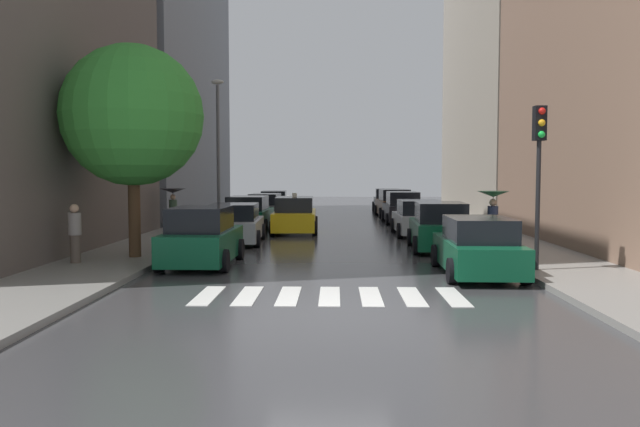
# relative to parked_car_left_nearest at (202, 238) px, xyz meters

# --- Properties ---
(ground_plane) EXTENTS (28.00, 72.00, 0.04)m
(ground_plane) POSITION_rel_parked_car_left_nearest_xyz_m (3.78, 17.67, -0.82)
(ground_plane) COLOR #39393C
(sidewalk_left) EXTENTS (3.00, 72.00, 0.15)m
(sidewalk_left) POSITION_rel_parked_car_left_nearest_xyz_m (-2.72, 17.67, -0.73)
(sidewalk_left) COLOR gray
(sidewalk_left) RESTS_ON ground
(sidewalk_right) EXTENTS (3.00, 72.00, 0.15)m
(sidewalk_right) POSITION_rel_parked_car_left_nearest_xyz_m (10.28, 17.67, -0.73)
(sidewalk_right) COLOR gray
(sidewalk_right) RESTS_ON ground
(crosswalk_stripes) EXTENTS (5.85, 2.20, 0.01)m
(crosswalk_stripes) POSITION_rel_parked_car_left_nearest_xyz_m (3.78, -4.51, -0.79)
(crosswalk_stripes) COLOR silver
(crosswalk_stripes) RESTS_ON ground
(building_left_mid) EXTENTS (6.00, 18.33, 24.49)m
(building_left_mid) POSITION_rel_parked_car_left_nearest_xyz_m (-7.22, 21.03, 11.44)
(building_left_mid) COLOR slate
(building_left_mid) RESTS_ON ground
(building_right_mid) EXTENTS (6.00, 15.81, 19.69)m
(building_right_mid) POSITION_rel_parked_car_left_nearest_xyz_m (14.78, 20.68, 9.04)
(building_right_mid) COLOR #9E9384
(building_right_mid) RESTS_ON ground
(parked_car_left_nearest) EXTENTS (2.03, 4.03, 1.72)m
(parked_car_left_nearest) POSITION_rel_parked_car_left_nearest_xyz_m (0.00, 0.00, 0.00)
(parked_car_left_nearest) COLOR #0C4C2D
(parked_car_left_nearest) RESTS_ON ground
(parked_car_left_second) EXTENTS (2.31, 4.27, 1.53)m
(parked_car_left_second) POSITION_rel_parked_car_left_nearest_xyz_m (0.03, 5.82, -0.08)
(parked_car_left_second) COLOR #B2B7BF
(parked_car_left_second) RESTS_ON ground
(parked_car_left_third) EXTENTS (2.21, 4.30, 1.62)m
(parked_car_left_third) POSITION_rel_parked_car_left_nearest_xyz_m (-0.21, 11.33, -0.04)
(parked_car_left_third) COLOR #0C4C2D
(parked_car_left_third) RESTS_ON ground
(parked_car_left_fourth) EXTENTS (2.12, 4.17, 1.55)m
(parked_car_left_fourth) POSITION_rel_parked_car_left_nearest_xyz_m (-0.04, 17.15, -0.07)
(parked_car_left_fourth) COLOR #474C51
(parked_car_left_fourth) RESTS_ON ground
(parked_car_left_fifth) EXTENTS (2.14, 4.59, 1.53)m
(parked_car_left_fifth) POSITION_rel_parked_car_left_nearest_xyz_m (-0.16, 23.49, -0.08)
(parked_car_left_fifth) COLOR #0C4C2D
(parked_car_left_fifth) RESTS_ON ground
(parked_car_right_nearest) EXTENTS (2.07, 4.40, 1.54)m
(parked_car_right_nearest) POSITION_rel_parked_car_left_nearest_xyz_m (7.67, -1.53, -0.07)
(parked_car_right_nearest) COLOR #0C4C2D
(parked_car_right_nearest) RESTS_ON ground
(parked_car_right_second) EXTENTS (2.20, 4.20, 1.69)m
(parked_car_right_second) POSITION_rel_parked_car_left_nearest_xyz_m (7.56, 3.81, -0.01)
(parked_car_right_second) COLOR #0C4C2D
(parked_car_right_second) RESTS_ON ground
(parked_car_right_third) EXTENTS (2.17, 4.23, 1.54)m
(parked_car_right_third) POSITION_rel_parked_car_left_nearest_xyz_m (7.53, 9.14, -0.07)
(parked_car_right_third) COLOR #B2B7BF
(parked_car_right_third) RESTS_ON ground
(parked_car_right_fourth) EXTENTS (2.00, 4.35, 1.71)m
(parked_car_right_fourth) POSITION_rel_parked_car_left_nearest_xyz_m (7.50, 15.55, -0.00)
(parked_car_right_fourth) COLOR black
(parked_car_right_fourth) RESTS_ON ground
(parked_car_right_fifth) EXTENTS (2.27, 4.24, 1.70)m
(parked_car_right_fifth) POSITION_rel_parked_car_left_nearest_xyz_m (7.55, 20.83, -0.01)
(parked_car_right_fifth) COLOR brown
(parked_car_right_fifth) RESTS_ON ground
(parked_car_right_sixth) EXTENTS (2.20, 4.09, 1.61)m
(parked_car_right_sixth) POSITION_rel_parked_car_left_nearest_xyz_m (7.57, 26.04, -0.04)
(parked_car_right_sixth) COLOR #474C51
(parked_car_right_sixth) RESTS_ON ground
(taxi_midroad) EXTENTS (2.16, 4.73, 1.81)m
(taxi_midroad) POSITION_rel_parked_car_left_nearest_xyz_m (2.06, 10.30, -0.04)
(taxi_midroad) COLOR yellow
(taxi_midroad) RESTS_ON ground
(pedestrian_foreground) EXTENTS (0.36, 0.36, 1.68)m
(pedestrian_foreground) POSITION_rel_parked_car_left_nearest_xyz_m (-3.50, -0.56, 0.23)
(pedestrian_foreground) COLOR brown
(pedestrian_foreground) RESTS_ON sidewalk_left
(pedestrian_near_tree) EXTENTS (1.07, 1.07, 1.93)m
(pedestrian_near_tree) POSITION_rel_parked_car_left_nearest_xyz_m (9.31, 3.48, 0.79)
(pedestrian_near_tree) COLOR brown
(pedestrian_near_tree) RESTS_ON sidewalk_right
(pedestrian_by_kerb) EXTENTS (1.16, 1.16, 1.87)m
(pedestrian_by_kerb) POSITION_rel_parked_car_left_nearest_xyz_m (-3.33, 9.63, 0.78)
(pedestrian_by_kerb) COLOR #38513D
(pedestrian_by_kerb) RESTS_ON sidewalk_left
(street_tree_left) EXTENTS (4.26, 4.26, 6.42)m
(street_tree_left) POSITION_rel_parked_car_left_nearest_xyz_m (-2.22, 0.79, 3.63)
(street_tree_left) COLOR #513823
(street_tree_left) RESTS_ON sidewalk_left
(traffic_light_right_corner) EXTENTS (0.30, 0.42, 4.30)m
(traffic_light_right_corner) POSITION_rel_parked_car_left_nearest_xyz_m (9.23, -1.54, 2.49)
(traffic_light_right_corner) COLOR black
(traffic_light_right_corner) RESTS_ON sidewalk_right
(lamp_post_left) EXTENTS (0.60, 0.28, 7.05)m
(lamp_post_left) POSITION_rel_parked_car_left_nearest_xyz_m (-1.77, 12.24, 3.41)
(lamp_post_left) COLOR #595B60
(lamp_post_left) RESTS_ON sidewalk_left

